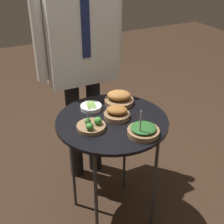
{
  "coord_description": "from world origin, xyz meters",
  "views": [
    {
      "loc": [
        -0.66,
        -1.35,
        1.69
      ],
      "look_at": [
        0.0,
        0.0,
        0.81
      ],
      "focal_mm": 50.0,
      "sensor_mm": 36.0,
      "label": 1
    }
  ],
  "objects": [
    {
      "name": "bowl_roast_near_rim",
      "position": [
        0.03,
        0.01,
        0.79
      ],
      "size": [
        0.15,
        0.15,
        0.07
      ],
      "color": "brown",
      "rests_on": "serving_cart"
    },
    {
      "name": "ground_plane",
      "position": [
        0.0,
        0.0,
        0.0
      ],
      "size": [
        8.0,
        8.0,
        0.0
      ],
      "primitive_type": "plane",
      "color": "black"
    },
    {
      "name": "bowl_broccoli_front_left",
      "position": [
        -0.14,
        -0.04,
        0.78
      ],
      "size": [
        0.16,
        0.16,
        0.13
      ],
      "color": "brown",
      "rests_on": "serving_cart"
    },
    {
      "name": "serving_cart",
      "position": [
        0.0,
        0.0,
        0.7
      ],
      "size": [
        0.64,
        0.64,
        0.76
      ],
      "color": "black",
      "rests_on": "ground_plane"
    },
    {
      "name": "bowl_roast_center",
      "position": [
        0.12,
        0.15,
        0.8
      ],
      "size": [
        0.18,
        0.18,
        0.08
      ],
      "color": "brown",
      "rests_on": "serving_cart"
    },
    {
      "name": "bowl_asparagus_front_center",
      "position": [
        -0.06,
        0.16,
        0.78
      ],
      "size": [
        0.13,
        0.13,
        0.03
      ],
      "color": "silver",
      "rests_on": "serving_cart"
    },
    {
      "name": "waiter_figure",
      "position": [
        0.02,
        0.51,
        1.03
      ],
      "size": [
        0.6,
        0.23,
        1.63
      ],
      "color": "black",
      "rests_on": "ground_plane"
    },
    {
      "name": "bowl_spinach_mid_right",
      "position": [
        0.08,
        -0.21,
        0.79
      ],
      "size": [
        0.17,
        0.17,
        0.17
      ],
      "color": "brown",
      "rests_on": "serving_cart"
    }
  ]
}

